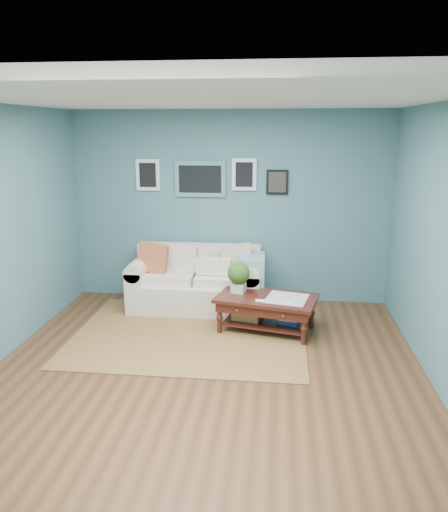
# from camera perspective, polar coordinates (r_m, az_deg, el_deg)

# --- Properties ---
(room_shell) EXTENTS (5.00, 5.02, 2.70)m
(room_shell) POSITION_cam_1_polar(r_m,az_deg,el_deg) (4.74, -2.43, 1.15)
(room_shell) COLOR brown
(room_shell) RESTS_ON ground
(area_rug) EXTENTS (2.78, 2.22, 0.01)m
(area_rug) POSITION_cam_1_polar(r_m,az_deg,el_deg) (6.19, -3.89, -8.84)
(area_rug) COLOR brown
(area_rug) RESTS_ON ground
(loveseat) EXTENTS (1.85, 0.84, 0.95)m
(loveseat) POSITION_cam_1_polar(r_m,az_deg,el_deg) (6.92, -2.52, -2.91)
(loveseat) COLOR beige
(loveseat) RESTS_ON ground
(coffee_table) EXTENTS (1.32, 0.94, 0.84)m
(coffee_table) POSITION_cam_1_polar(r_m,az_deg,el_deg) (6.19, 4.33, -5.23)
(coffee_table) COLOR black
(coffee_table) RESTS_ON ground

